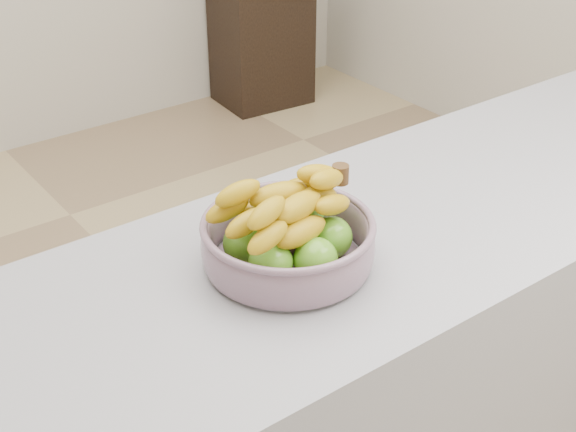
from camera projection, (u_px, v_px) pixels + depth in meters
The scene contains 4 objects.
ground at pixel (232, 376), 2.50m from camera, with size 4.00×4.00×0.00m, color tan.
counter at pixel (390, 388), 1.80m from camera, with size 2.00×0.60×0.90m, color #9D9DA5.
cabinet at pixel (261, 27), 4.22m from camera, with size 0.46×0.36×0.82m, color black.
fruit_bowl at pixel (288, 238), 1.40m from camera, with size 0.31×0.31×0.16m.
Camera 1 is at (-0.99, -1.63, 1.70)m, focal length 50.00 mm.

